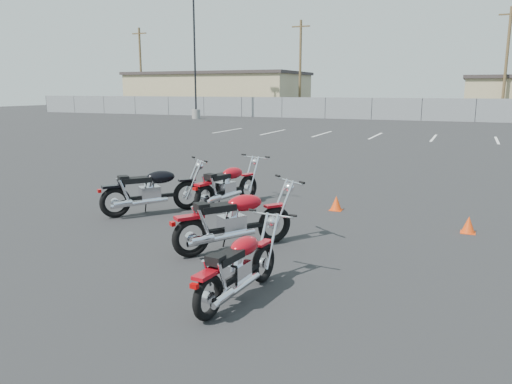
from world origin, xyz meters
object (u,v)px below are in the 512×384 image
at_px(motorcycle_front_red, 227,185).
at_px(motorcycle_third_red, 234,220).
at_px(motorcycle_second_black, 152,190).
at_px(motorcycle_rear_red, 238,267).

xyz_separation_m(motorcycle_front_red, motorcycle_third_red, (1.44, -2.64, 0.02)).
distance_m(motorcycle_second_black, motorcycle_third_red, 2.95).
bearing_deg(motorcycle_second_black, motorcycle_third_red, -29.63).
relative_size(motorcycle_front_red, motorcycle_third_red, 1.05).
distance_m(motorcycle_third_red, motorcycle_rear_red, 1.92).
relative_size(motorcycle_third_red, motorcycle_rear_red, 1.07).
relative_size(motorcycle_second_black, motorcycle_rear_red, 1.05).
height_order(motorcycle_third_red, motorcycle_rear_red, motorcycle_third_red).
xyz_separation_m(motorcycle_front_red, motorcycle_second_black, (-1.13, -1.19, 0.02)).
xyz_separation_m(motorcycle_third_red, motorcycle_rear_red, (0.87, -1.71, -0.07)).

